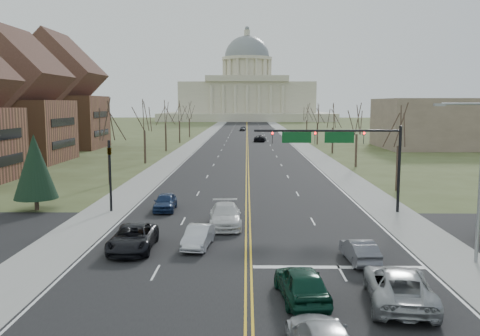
{
  "coord_description": "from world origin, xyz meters",
  "views": [
    {
      "loc": [
        -0.11,
        -28.24,
        9.03
      ],
      "look_at": [
        -0.73,
        19.0,
        3.0
      ],
      "focal_mm": 38.0,
      "sensor_mm": 36.0,
      "label": 1
    }
  ],
  "objects_px": {
    "car_nb_outer_lead": "(359,251)",
    "car_sb_outer_second": "(165,202)",
    "signal_left": "(110,168)",
    "car_far_sb": "(243,129)",
    "street_light": "(476,172)",
    "car_nb_outer_second": "(399,286)",
    "car_sb_inner_lead": "(198,236)",
    "car_sb_inner_second": "(225,215)",
    "car_far_nb": "(260,138)",
    "car_nb_inner_lead": "(301,283)",
    "signal_mast": "(338,143)",
    "car_sb_outer_lead": "(133,238)"
  },
  "relations": [
    {
      "from": "signal_mast",
      "to": "car_sb_inner_lead",
      "type": "distance_m",
      "value": 15.82
    },
    {
      "from": "car_nb_outer_second",
      "to": "car_sb_outer_second",
      "type": "height_order",
      "value": "car_nb_outer_second"
    },
    {
      "from": "street_light",
      "to": "car_nb_outer_lead",
      "type": "height_order",
      "value": "street_light"
    },
    {
      "from": "car_sb_outer_second",
      "to": "car_far_sb",
      "type": "bearing_deg",
      "value": 85.9
    },
    {
      "from": "car_nb_inner_lead",
      "to": "car_sb_outer_lead",
      "type": "bearing_deg",
      "value": -46.55
    },
    {
      "from": "car_nb_inner_lead",
      "to": "car_nb_outer_lead",
      "type": "bearing_deg",
      "value": -130.81
    },
    {
      "from": "street_light",
      "to": "car_nb_outer_second",
      "type": "height_order",
      "value": "street_light"
    },
    {
      "from": "signal_mast",
      "to": "car_sb_inner_second",
      "type": "xyz_separation_m",
      "value": [
        -9.11,
        -5.1,
        -4.93
      ]
    },
    {
      "from": "car_nb_outer_second",
      "to": "car_sb_outer_second",
      "type": "relative_size",
      "value": 1.4
    },
    {
      "from": "car_nb_inner_lead",
      "to": "car_sb_outer_second",
      "type": "xyz_separation_m",
      "value": [
        -9.42,
        19.69,
        -0.1
      ]
    },
    {
      "from": "car_sb_inner_lead",
      "to": "car_sb_outer_second",
      "type": "relative_size",
      "value": 0.97
    },
    {
      "from": "car_sb_inner_second",
      "to": "car_sb_outer_second",
      "type": "relative_size",
      "value": 1.31
    },
    {
      "from": "signal_left",
      "to": "car_nb_outer_lead",
      "type": "height_order",
      "value": "signal_left"
    },
    {
      "from": "car_sb_outer_second",
      "to": "car_far_nb",
      "type": "distance_m",
      "value": 79.22
    },
    {
      "from": "car_sb_inner_lead",
      "to": "signal_mast",
      "type": "bearing_deg",
      "value": 51.52
    },
    {
      "from": "car_nb_outer_second",
      "to": "car_far_sb",
      "type": "xyz_separation_m",
      "value": [
        -8.19,
        145.63,
        -0.09
      ]
    },
    {
      "from": "signal_left",
      "to": "street_light",
      "type": "distance_m",
      "value": 27.78
    },
    {
      "from": "signal_left",
      "to": "car_far_sb",
      "type": "distance_m",
      "value": 126.49
    },
    {
      "from": "car_sb_inner_lead",
      "to": "car_sb_inner_second",
      "type": "bearing_deg",
      "value": 81.45
    },
    {
      "from": "signal_mast",
      "to": "signal_left",
      "type": "relative_size",
      "value": 2.02
    },
    {
      "from": "signal_left",
      "to": "car_sb_inner_second",
      "type": "distance_m",
      "value": 11.45
    },
    {
      "from": "signal_left",
      "to": "car_sb_outer_lead",
      "type": "height_order",
      "value": "signal_left"
    },
    {
      "from": "car_far_sb",
      "to": "street_light",
      "type": "bearing_deg",
      "value": -77.57
    },
    {
      "from": "car_nb_inner_lead",
      "to": "car_far_nb",
      "type": "distance_m",
      "value": 98.27
    },
    {
      "from": "signal_mast",
      "to": "car_nb_outer_second",
      "type": "height_order",
      "value": "signal_mast"
    },
    {
      "from": "signal_mast",
      "to": "car_nb_inner_lead",
      "type": "relative_size",
      "value": 2.5
    },
    {
      "from": "car_sb_outer_second",
      "to": "signal_mast",
      "type": "bearing_deg",
      "value": -3.15
    },
    {
      "from": "street_light",
      "to": "car_nb_inner_lead",
      "type": "distance_m",
      "value": 12.62
    },
    {
      "from": "street_light",
      "to": "car_nb_outer_lead",
      "type": "distance_m",
      "value": 7.84
    },
    {
      "from": "car_nb_outer_lead",
      "to": "car_far_sb",
      "type": "relative_size",
      "value": 0.93
    },
    {
      "from": "car_far_sb",
      "to": "car_sb_inner_lead",
      "type": "bearing_deg",
      "value": -84.09
    },
    {
      "from": "car_nb_inner_lead",
      "to": "car_nb_outer_lead",
      "type": "height_order",
      "value": "car_nb_inner_lead"
    },
    {
      "from": "car_nb_inner_lead",
      "to": "car_sb_outer_second",
      "type": "relative_size",
      "value": 1.13
    },
    {
      "from": "street_light",
      "to": "car_nb_outer_second",
      "type": "relative_size",
      "value": 1.52
    },
    {
      "from": "car_sb_inner_second",
      "to": "signal_mast",
      "type": "bearing_deg",
      "value": 26.15
    },
    {
      "from": "car_far_nb",
      "to": "car_sb_inner_second",
      "type": "bearing_deg",
      "value": 92.38
    },
    {
      "from": "car_nb_inner_lead",
      "to": "car_sb_outer_lead",
      "type": "relative_size",
      "value": 0.88
    },
    {
      "from": "signal_left",
      "to": "car_sb_inner_lead",
      "type": "relative_size",
      "value": 1.45
    },
    {
      "from": "signal_left",
      "to": "car_far_sb",
      "type": "bearing_deg",
      "value": 85.43
    },
    {
      "from": "signal_left",
      "to": "car_nb_outer_second",
      "type": "distance_m",
      "value": 26.94
    },
    {
      "from": "signal_mast",
      "to": "car_sb_outer_lead",
      "type": "xyz_separation_m",
      "value": [
        -14.58,
        -11.3,
        -4.99
      ]
    },
    {
      "from": "street_light",
      "to": "car_sb_inner_lead",
      "type": "height_order",
      "value": "street_light"
    },
    {
      "from": "car_nb_outer_lead",
      "to": "car_sb_inner_lead",
      "type": "relative_size",
      "value": 0.98
    },
    {
      "from": "car_nb_outer_lead",
      "to": "car_sb_outer_second",
      "type": "bearing_deg",
      "value": -50.25
    },
    {
      "from": "signal_mast",
      "to": "car_sb_inner_second",
      "type": "distance_m",
      "value": 11.55
    },
    {
      "from": "car_nb_outer_second",
      "to": "car_sb_inner_second",
      "type": "relative_size",
      "value": 1.06
    },
    {
      "from": "street_light",
      "to": "car_sb_outer_lead",
      "type": "relative_size",
      "value": 1.65
    },
    {
      "from": "signal_mast",
      "to": "car_sb_inner_lead",
      "type": "bearing_deg",
      "value": -134.97
    },
    {
      "from": "car_far_nb",
      "to": "car_nb_outer_second",
      "type": "bearing_deg",
      "value": 97.76
    },
    {
      "from": "car_nb_outer_second",
      "to": "car_far_nb",
      "type": "height_order",
      "value": "car_nb_outer_second"
    }
  ]
}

